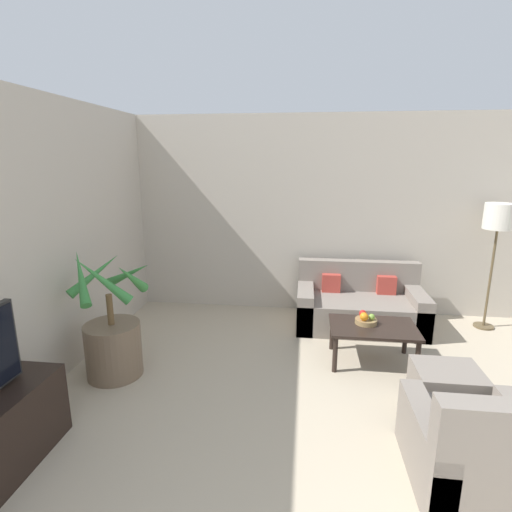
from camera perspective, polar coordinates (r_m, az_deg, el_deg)
The scene contains 11 objects.
wall_back at distance 5.69m, azimuth 19.05°, elevation 5.25°, with size 8.64×0.06×2.70m.
potted_palm at distance 4.26m, azimuth -19.78°, elevation -10.98°, with size 0.80×0.79×1.30m.
sofa_loveseat at distance 5.36m, azimuth 14.51°, elevation -6.97°, with size 1.58×0.86×0.79m.
floor_lamp at distance 5.67m, azimuth 31.33°, elevation 4.13°, with size 0.34×0.34×1.60m.
coffee_table at distance 4.44m, azimuth 16.36°, elevation -10.21°, with size 0.89×0.60×0.41m.
fruit_bowl at distance 4.45m, azimuth 15.43°, elevation -8.97°, with size 0.23×0.23×0.05m.
apple_red at distance 4.46m, azimuth 15.01°, elevation -7.96°, with size 0.08×0.08×0.08m.
apple_green at distance 4.42m, azimuth 16.20°, elevation -8.35°, with size 0.07×0.07×0.07m.
orange_fruit at distance 4.37m, azimuth 15.18°, elevation -8.36°, with size 0.09×0.09×0.09m.
armchair at distance 3.23m, azimuth 29.33°, elevation -23.38°, with size 0.83×0.87×0.82m.
ottoman at distance 3.90m, azimuth 25.50°, elevation -17.04°, with size 0.53×0.47×0.41m.
Camera 1 is at (-1.17, 0.54, 2.11)m, focal length 28.00 mm.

